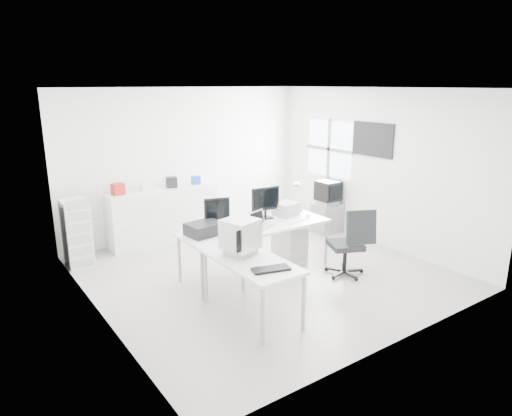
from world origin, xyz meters
TOP-DOWN VIEW (x-y plane):
  - floor at (0.00, 0.00)m, footprint 5.00×5.00m
  - ceiling at (0.00, 0.00)m, footprint 5.00×5.00m
  - back_wall at (0.00, 2.50)m, footprint 5.00×0.02m
  - left_wall at (-2.50, 0.00)m, footprint 0.02×5.00m
  - right_wall at (2.50, 0.00)m, footprint 0.02×5.00m
  - window at (2.48, 1.20)m, footprint 0.02×1.20m
  - wall_picture at (2.47, 0.10)m, footprint 0.04×0.90m
  - main_desk at (-0.07, 0.08)m, footprint 2.40×0.80m
  - side_desk at (-0.92, -1.02)m, footprint 0.70×1.40m
  - drawer_pedestal at (0.63, 0.13)m, footprint 0.40×0.50m
  - inkjet_printer at (-0.92, 0.18)m, footprint 0.54×0.44m
  - lcd_monitor_small at (-0.62, 0.33)m, footprint 0.43×0.32m
  - lcd_monitor_large at (0.28, 0.33)m, footprint 0.51×0.24m
  - laptop at (-0.02, -0.02)m, footprint 0.38×0.38m
  - white_keyboard at (0.58, -0.07)m, footprint 0.40×0.19m
  - white_mouse at (0.88, -0.02)m, footprint 0.06×0.06m
  - laser_printer at (0.68, 0.30)m, footprint 0.42×0.38m
  - desk_lamp at (1.03, 0.38)m, footprint 0.16×0.16m
  - crt_monitor at (-0.92, -0.77)m, footprint 0.53×0.53m
  - black_keyboard at (-0.92, -1.42)m, footprint 0.48×0.29m
  - office_chair at (0.98, -0.79)m, footprint 0.82×0.82m
  - tv_cabinet at (2.22, 0.91)m, footprint 0.53×0.43m
  - crt_tv at (2.22, 0.91)m, footprint 0.50×0.48m
  - sideboard at (-0.67, 2.24)m, footprint 2.02×0.51m
  - clutter_box_a at (-1.47, 2.24)m, footprint 0.21×0.19m
  - clutter_box_b at (-0.97, 2.24)m, footprint 0.16×0.14m
  - clutter_box_c at (-0.47, 2.24)m, footprint 0.23×0.22m
  - clutter_box_d at (0.03, 2.24)m, footprint 0.18×0.16m
  - clutter_bottle at (-1.77, 2.28)m, footprint 0.07×0.07m
  - filing_cabinet at (-2.28, 1.96)m, footprint 0.38×0.45m

SIDE VIEW (x-z plane):
  - floor at x=0.00m, z-range -0.01..0.01m
  - tv_cabinet at x=2.22m, z-range 0.00..0.57m
  - drawer_pedestal at x=0.63m, z-range 0.00..0.60m
  - main_desk at x=-0.07m, z-range 0.00..0.75m
  - side_desk at x=-0.92m, z-range 0.00..0.75m
  - sideboard at x=-0.67m, z-range 0.00..1.01m
  - office_chair at x=0.98m, z-range 0.00..1.07m
  - filing_cabinet at x=-2.28m, z-range 0.00..1.09m
  - white_keyboard at x=0.58m, z-range 0.75..0.77m
  - black_keyboard at x=-0.92m, z-range 0.75..0.78m
  - white_mouse at x=0.88m, z-range 0.75..0.81m
  - crt_tv at x=2.22m, z-range 0.57..1.02m
  - inkjet_printer at x=-0.92m, z-range 0.75..0.93m
  - laptop at x=-0.02m, z-range 0.75..0.95m
  - laser_printer at x=0.68m, z-range 0.75..0.96m
  - desk_lamp at x=1.03m, z-range 0.75..1.18m
  - lcd_monitor_small at x=-0.62m, z-range 0.75..1.24m
  - crt_monitor at x=-0.92m, z-range 0.75..1.24m
  - lcd_monitor_large at x=0.28m, z-range 0.75..1.27m
  - clutter_box_b at x=-0.97m, z-range 1.01..1.16m
  - clutter_box_d at x=0.03m, z-range 1.01..1.17m
  - clutter_box_c at x=-0.47m, z-range 1.01..1.20m
  - clutter_box_a at x=-1.47m, z-range 1.01..1.21m
  - clutter_bottle at x=-1.77m, z-range 1.01..1.23m
  - back_wall at x=0.00m, z-range 0.00..2.80m
  - left_wall at x=-2.50m, z-range 0.00..2.80m
  - right_wall at x=2.50m, z-range 0.00..2.80m
  - window at x=2.48m, z-range 1.05..2.15m
  - wall_picture at x=2.47m, z-range 1.60..2.20m
  - ceiling at x=0.00m, z-range 2.79..2.80m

